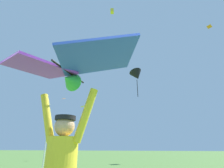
# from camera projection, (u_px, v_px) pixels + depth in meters

# --- Properties ---
(held_stunt_kite) EXTENTS (1.95, 1.13, 0.42)m
(held_stunt_kite) POSITION_uv_depth(u_px,v_px,m) (67.00, 67.00, 2.12)
(held_stunt_kite) COLOR black
(distant_kite_orange_far_center) EXTENTS (0.69, 0.65, 0.32)m
(distant_kite_orange_far_center) POSITION_uv_depth(u_px,v_px,m) (64.00, 98.00, 24.98)
(distant_kite_orange_far_center) COLOR orange
(distant_kite_yellow_mid_left) EXTENTS (0.61, 0.63, 0.26)m
(distant_kite_yellow_mid_left) POSITION_uv_depth(u_px,v_px,m) (83.00, 106.00, 19.95)
(distant_kite_yellow_mid_left) COLOR yellow
(distant_kite_orange_low_left) EXTENTS (0.70, 0.65, 0.38)m
(distant_kite_orange_low_left) POSITION_uv_depth(u_px,v_px,m) (209.00, 27.00, 26.67)
(distant_kite_orange_low_left) COLOR orange
(distant_kite_yellow_overhead_distant) EXTENTS (0.51, 0.59, 0.72)m
(distant_kite_yellow_overhead_distant) POSITION_uv_depth(u_px,v_px,m) (112.00, 11.00, 20.91)
(distant_kite_yellow_overhead_distant) COLOR yellow
(distant_kite_black_mid_right) EXTENTS (1.12, 1.12, 2.17)m
(distant_kite_black_mid_right) POSITION_uv_depth(u_px,v_px,m) (137.00, 75.00, 12.14)
(distant_kite_black_mid_right) COLOR black
(marker_flag) EXTENTS (0.30, 0.24, 2.06)m
(marker_flag) POSITION_uv_depth(u_px,v_px,m) (49.00, 135.00, 7.39)
(marker_flag) COLOR silver
(marker_flag) RESTS_ON ground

